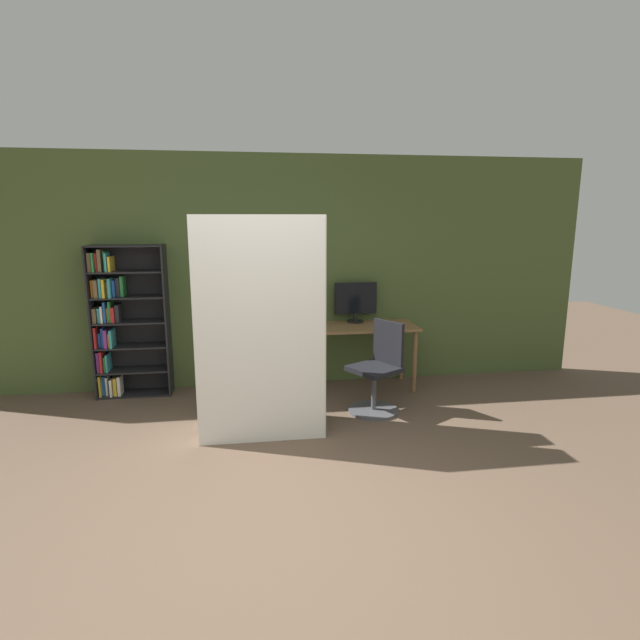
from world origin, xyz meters
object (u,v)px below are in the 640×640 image
monitor (356,300)px  mattress_near (261,330)px  mattress_far (260,323)px  office_chair (378,375)px  bookshelf (123,320)px

monitor → mattress_near: 1.82m
mattress_near → mattress_far: (0.00, 0.33, -0.00)m
monitor → office_chair: 1.13m
monitor → mattress_far: bearing=-137.3°
bookshelf → mattress_near: size_ratio=0.84×
office_chair → bookshelf: 2.89m
office_chair → mattress_near: mattress_near is taller
office_chair → monitor: bearing=92.4°
office_chair → bookshelf: size_ratio=0.55×
monitor → office_chair: monitor is taller
office_chair → mattress_near: (-1.20, -0.47, 0.62)m
office_chair → mattress_far: (-1.20, -0.14, 0.62)m
mattress_near → monitor: bearing=50.3°
mattress_near → bookshelf: bearing=137.2°
monitor → bookshelf: bookshelf is taller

